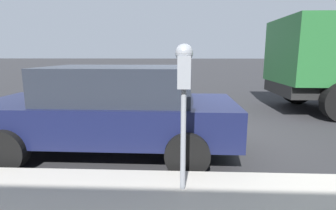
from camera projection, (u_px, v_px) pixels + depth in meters
name	position (u px, v px, depth m)	size (l,w,h in m)	color
ground_plane	(187.00, 134.00, 5.67)	(220.00, 220.00, 0.00)	#2B2B2D
parking_meter	(184.00, 80.00, 2.80)	(0.21, 0.19, 1.64)	gray
car_navy	(113.00, 108.00, 4.53)	(2.03, 4.28, 1.50)	#14193D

